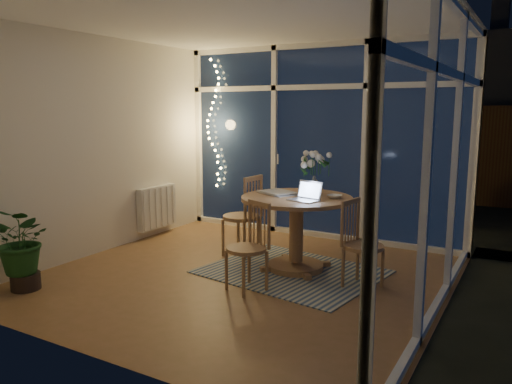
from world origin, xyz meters
TOP-DOWN VIEW (x-y plane):
  - floor at (0.00, 0.00)m, footprint 4.00×4.00m
  - ceiling at (0.00, 0.00)m, footprint 4.00×4.00m
  - wall_back at (0.00, 2.00)m, footprint 4.00×0.04m
  - wall_front at (0.00, -2.00)m, footprint 4.00×0.04m
  - wall_left at (-2.00, 0.00)m, footprint 0.04×4.00m
  - wall_right at (2.00, 0.00)m, footprint 0.04×4.00m
  - window_wall_back at (0.00, 1.96)m, footprint 4.00×0.10m
  - window_wall_right at (1.96, 0.00)m, footprint 0.10×4.00m
  - radiator at (-1.94, 0.90)m, footprint 0.10×0.70m
  - fairy_lights at (-1.65, 1.88)m, footprint 0.24×0.10m
  - garden_patio at (0.50, 5.00)m, footprint 12.00×6.00m
  - garden_fence at (0.00, 5.50)m, footprint 11.00×0.08m
  - neighbour_roof at (0.30, 8.50)m, footprint 7.00×3.00m
  - garden_shrubs at (-0.80, 3.40)m, footprint 0.90×0.90m
  - rug at (0.38, 0.39)m, footprint 1.96×1.66m
  - dining_table at (0.38, 0.49)m, footprint 1.35×1.35m
  - chair_left at (-0.43, 0.67)m, footprint 0.49×0.49m
  - chair_right at (1.19, 0.31)m, footprint 0.48×0.48m
  - chair_front at (0.24, -0.32)m, footprint 0.53×0.53m
  - laptop at (0.55, 0.30)m, footprint 0.34×0.31m
  - flower_vase at (0.48, 0.75)m, footprint 0.23×0.23m
  - bowl at (0.77, 0.61)m, footprint 0.17×0.17m
  - newspapers at (0.11, 0.59)m, footprint 0.47×0.42m
  - phone at (0.46, 0.31)m, footprint 0.13×0.10m
  - potted_plant at (-1.65, -1.37)m, footprint 0.62×0.56m

SIDE VIEW (x-z plane):
  - garden_patio at x=0.50m, z-range -0.11..-0.01m
  - floor at x=0.00m, z-range 0.00..0.00m
  - rug at x=0.38m, z-range 0.00..0.01m
  - potted_plant at x=-1.65m, z-range 0.00..0.76m
  - radiator at x=-1.94m, z-range 0.11..0.69m
  - dining_table at x=0.38m, z-range 0.00..0.81m
  - chair_front at x=0.24m, z-range 0.00..0.88m
  - chair_right at x=1.19m, z-range 0.00..0.88m
  - garden_shrubs at x=-0.80m, z-range 0.00..0.90m
  - chair_left at x=-0.43m, z-range 0.00..0.99m
  - phone at x=0.46m, z-range 0.81..0.82m
  - newspapers at x=0.11m, z-range 0.81..0.84m
  - bowl at x=0.77m, z-range 0.81..0.85m
  - garden_fence at x=0.00m, z-range 0.00..1.80m
  - flower_vase at x=0.48m, z-range 0.81..1.02m
  - laptop at x=0.55m, z-range 0.81..1.03m
  - wall_back at x=0.00m, z-range 0.00..2.60m
  - wall_front at x=0.00m, z-range 0.00..2.60m
  - wall_left at x=-2.00m, z-range 0.00..2.60m
  - wall_right at x=2.00m, z-range 0.00..2.60m
  - window_wall_back at x=0.00m, z-range 0.00..2.60m
  - window_wall_right at x=1.96m, z-range 0.00..2.60m
  - fairy_lights at x=-1.65m, z-range 0.60..2.45m
  - neighbour_roof at x=0.30m, z-range 1.10..3.30m
  - ceiling at x=0.00m, z-range 2.60..2.60m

